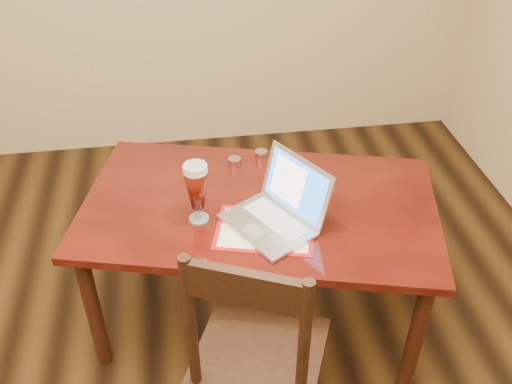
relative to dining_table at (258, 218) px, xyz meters
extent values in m
cube|color=#51110A|center=(0.01, 0.01, 0.06)|extent=(1.70, 1.22, 0.04)
cylinder|color=black|center=(-0.75, -0.16, -0.30)|extent=(0.07, 0.07, 0.68)
cylinder|color=black|center=(0.58, -0.51, -0.30)|extent=(0.07, 0.07, 0.68)
cylinder|color=black|center=(-0.57, 0.52, -0.30)|extent=(0.07, 0.07, 0.68)
cylinder|color=black|center=(0.76, 0.17, -0.30)|extent=(0.07, 0.07, 0.68)
cube|color=#AA0F12|center=(0.00, -0.17, 0.08)|extent=(0.46, 0.38, 0.00)
cube|color=silver|center=(0.00, -0.17, 0.08)|extent=(0.41, 0.33, 0.00)
cube|color=silver|center=(0.01, -0.16, 0.09)|extent=(0.40, 0.44, 0.02)
cube|color=silver|center=(0.05, -0.13, 0.10)|extent=(0.25, 0.31, 0.00)
cube|color=#AFAFB4|center=(-0.05, -0.19, 0.10)|extent=(0.10, 0.11, 0.00)
cube|color=silver|center=(0.15, -0.07, 0.22)|extent=(0.25, 0.35, 0.24)
cube|color=blue|center=(0.14, -0.08, 0.22)|extent=(0.21, 0.30, 0.20)
cube|color=white|center=(0.12, -0.04, 0.22)|extent=(0.13, 0.18, 0.17)
cylinder|color=silver|center=(-0.26, -0.06, 0.08)|extent=(0.08, 0.08, 0.01)
cylinder|color=silver|center=(-0.26, -0.06, 0.11)|extent=(0.01, 0.01, 0.06)
cylinder|color=white|center=(-0.26, -0.06, 0.33)|extent=(0.10, 0.10, 0.02)
cylinder|color=silver|center=(-0.26, -0.06, 0.34)|extent=(0.10, 0.10, 0.01)
cylinder|color=silver|center=(-0.07, 0.31, 0.09)|extent=(0.06, 0.06, 0.04)
cylinder|color=silver|center=(0.07, 0.36, 0.09)|extent=(0.06, 0.06, 0.04)
cube|color=black|center=(-0.08, -0.59, -0.17)|extent=(0.60, 0.59, 0.04)
cylinder|color=black|center=(-0.18, -0.36, -0.42)|extent=(0.04, 0.04, 0.45)
cylinder|color=black|center=(0.16, -0.51, -0.42)|extent=(0.04, 0.04, 0.45)
cylinder|color=black|center=(-0.33, -0.68, 0.15)|extent=(0.04, 0.04, 0.59)
cylinder|color=black|center=(0.02, -0.83, 0.15)|extent=(0.04, 0.04, 0.59)
cube|color=black|center=(-0.15, -0.75, 0.37)|extent=(0.36, 0.18, 0.13)
camera|label=1|loc=(-0.29, -1.91, 1.60)|focal=40.00mm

